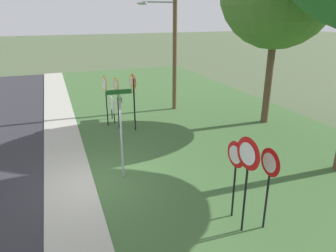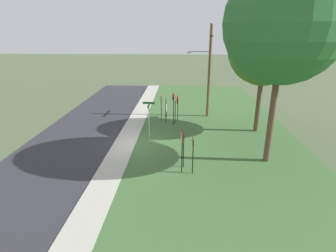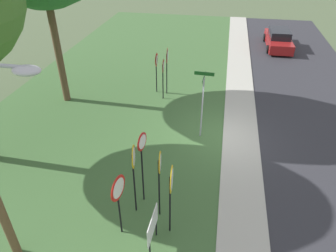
% 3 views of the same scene
% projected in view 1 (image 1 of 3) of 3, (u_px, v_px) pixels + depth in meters
% --- Properties ---
extents(ground_plane, '(160.00, 160.00, 0.00)m').
position_uv_depth(ground_plane, '(95.00, 184.00, 10.50)').
color(ground_plane, '#4C5B3D').
extents(sidewalk_strip, '(44.00, 1.60, 0.06)m').
position_uv_depth(sidewalk_strip, '(70.00, 188.00, 10.22)').
color(sidewalk_strip, '#ADAA9E').
rests_on(sidewalk_strip, ground_plane).
extents(grass_median, '(44.00, 12.00, 0.04)m').
position_uv_depth(grass_median, '(246.00, 157.00, 12.47)').
color(grass_median, '#3D6033').
rests_on(grass_median, ground_plane).
extents(stop_sign_near_left, '(0.60, 0.14, 2.79)m').
position_uv_depth(stop_sign_near_left, '(133.00, 91.00, 14.55)').
color(stop_sign_near_left, black).
rests_on(stop_sign_near_left, grass_median).
extents(stop_sign_near_right, '(0.72, 0.16, 2.66)m').
position_uv_depth(stop_sign_near_right, '(133.00, 89.00, 15.08)').
color(stop_sign_near_right, black).
rests_on(stop_sign_near_right, grass_median).
extents(stop_sign_far_left, '(0.68, 0.12, 2.56)m').
position_uv_depth(stop_sign_far_left, '(117.00, 92.00, 14.86)').
color(stop_sign_far_left, black).
rests_on(stop_sign_far_left, grass_median).
extents(stop_sign_far_center, '(0.78, 0.17, 2.27)m').
position_uv_depth(stop_sign_far_center, '(133.00, 90.00, 16.07)').
color(stop_sign_far_center, black).
rests_on(stop_sign_far_center, grass_median).
extents(stop_sign_far_right, '(0.80, 0.12, 2.57)m').
position_uv_depth(stop_sign_far_right, '(105.00, 89.00, 15.23)').
color(stop_sign_far_right, black).
rests_on(stop_sign_far_right, grass_median).
extents(yield_sign_near_left, '(0.74, 0.10, 2.30)m').
position_uv_depth(yield_sign_near_left, '(269.00, 170.00, 7.75)').
color(yield_sign_near_left, black).
rests_on(yield_sign_near_left, grass_median).
extents(yield_sign_near_right, '(0.73, 0.12, 2.27)m').
position_uv_depth(yield_sign_near_right, '(235.00, 162.00, 8.24)').
color(yield_sign_near_right, black).
rests_on(yield_sign_near_right, grass_median).
extents(yield_sign_far_left, '(0.84, 0.12, 2.65)m').
position_uv_depth(yield_sign_far_left, '(247.00, 163.00, 7.53)').
color(yield_sign_far_left, black).
rests_on(yield_sign_far_left, grass_median).
extents(street_name_post, '(0.96, 0.82, 3.12)m').
position_uv_depth(street_name_post, '(121.00, 127.00, 10.30)').
color(street_name_post, '#9EA0A8').
rests_on(street_name_post, grass_median).
extents(utility_pole, '(2.10, 2.24, 8.26)m').
position_uv_depth(utility_pole, '(172.00, 31.00, 17.11)').
color(utility_pole, brown).
rests_on(utility_pole, grass_median).
extents(notice_board, '(1.10, 0.07, 1.25)m').
position_uv_depth(notice_board, '(112.00, 106.00, 16.28)').
color(notice_board, black).
rests_on(notice_board, grass_median).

